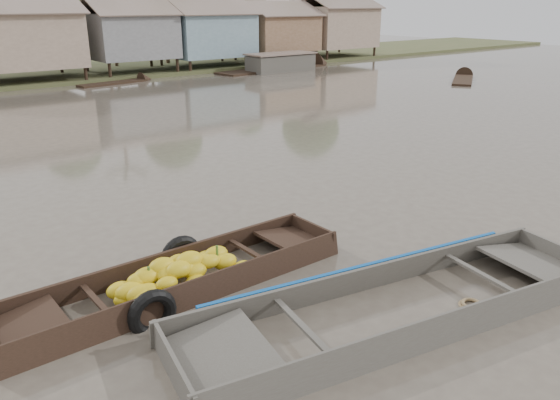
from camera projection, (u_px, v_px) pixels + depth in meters
ground at (303, 267)px, 10.46m from camera, size 120.00×120.00×0.00m
riverbank at (18, 30)px, 34.77m from camera, size 120.00×12.47×10.22m
banana_boat at (175, 280)px, 9.55m from camera, size 6.38×1.76×0.90m
viewer_boat at (399, 311)px, 8.85m from camera, size 7.90×3.41×0.62m
distant_boats at (216, 75)px, 36.38m from camera, size 47.45×15.83×1.38m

